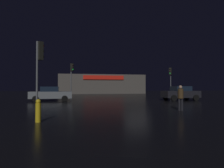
{
  "coord_description": "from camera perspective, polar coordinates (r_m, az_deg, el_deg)",
  "views": [
    {
      "loc": [
        -5.96,
        -18.31,
        1.42
      ],
      "look_at": [
        -1.51,
        5.72,
        1.87
      ],
      "focal_mm": 30.34,
      "sensor_mm": 36.0,
      "label": 1
    }
  ],
  "objects": [
    {
      "name": "fire_hydrant",
      "position": [
        8.37,
        -21.36,
        -7.52
      ],
      "size": [
        0.22,
        0.22,
        0.95
      ],
      "color": "gold",
      "rests_on": "ground"
    },
    {
      "name": "traffic_signal_cross_right",
      "position": [
        28.85,
        17.18,
        2.57
      ],
      "size": [
        0.42,
        0.42,
        4.29
      ],
      "color": "#595B60",
      "rests_on": "ground"
    },
    {
      "name": "store_building",
      "position": [
        46.55,
        -3.34,
        -0.1
      ],
      "size": [
        19.57,
        9.64,
        4.37
      ],
      "color": "#4C4742",
      "rests_on": "ground"
    },
    {
      "name": "pedestrian",
      "position": [
        12.35,
        19.95,
        -3.43
      ],
      "size": [
        0.41,
        0.41,
        1.55
      ],
      "color": "black",
      "rests_on": "ground"
    },
    {
      "name": "car_far",
      "position": [
        20.53,
        -17.95,
        -2.84
      ],
      "size": [
        4.25,
        2.2,
        1.51
      ],
      "color": "slate",
      "rests_on": "ground"
    },
    {
      "name": "traffic_signal_cross_left",
      "position": [
        25.06,
        -12.07,
        2.96
      ],
      "size": [
        0.42,
        0.42,
        4.52
      ],
      "color": "#595B60",
      "rests_on": "ground"
    },
    {
      "name": "car_near",
      "position": [
        21.93,
        19.94,
        -2.62
      ],
      "size": [
        3.83,
        1.98,
        1.55
      ],
      "color": "black",
      "rests_on": "ground"
    },
    {
      "name": "traffic_signal_main",
      "position": [
        11.38,
        -21.03,
        7.18
      ],
      "size": [
        0.43,
        0.42,
        3.98
      ],
      "color": "#595B60",
      "rests_on": "ground"
    },
    {
      "name": "ground_plane",
      "position": [
        19.31,
        7.56,
        -5.26
      ],
      "size": [
        120.0,
        120.0,
        0.0
      ],
      "primitive_type": "plane",
      "color": "black"
    }
  ]
}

